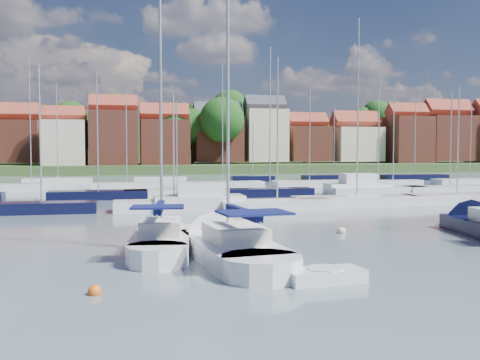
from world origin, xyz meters
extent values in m
plane|color=#4C5B67|center=(0.00, 40.00, 0.00)|extent=(260.00, 260.00, 0.00)
cube|color=silver|center=(-9.29, 3.43, 0.25)|extent=(3.28, 6.42, 1.20)
cone|color=silver|center=(-8.84, 7.25, 0.25)|extent=(2.91, 3.28, 2.57)
cylinder|color=silver|center=(-9.66, 0.37, 0.25)|extent=(2.85, 2.85, 1.20)
cube|color=silver|center=(-9.35, 3.00, 1.20)|extent=(2.09, 2.76, 0.70)
cylinder|color=#B2B2B7|center=(-9.24, 3.85, 6.56)|extent=(0.14, 0.14, 11.41)
cylinder|color=#B2B2B7|center=(-9.45, 2.15, 2.05)|extent=(0.51, 3.41, 0.10)
cube|color=#0E1347|center=(-9.45, 2.15, 2.20)|extent=(0.68, 3.27, 0.35)
cube|color=#0E1347|center=(-9.58, 1.05, 2.35)|extent=(2.35, 1.79, 0.08)
cube|color=silver|center=(-6.43, 1.06, 0.25)|extent=(3.87, 7.68, 1.20)
cone|color=silver|center=(-6.94, 5.65, 0.25)|extent=(3.45, 3.91, 3.08)
cylinder|color=silver|center=(-6.02, -2.61, 0.25)|extent=(3.40, 3.40, 1.20)
cube|color=silver|center=(-6.37, 0.55, 1.20)|extent=(2.48, 3.30, 0.70)
cylinder|color=#B2B2B7|center=(-6.48, 1.57, 7.69)|extent=(0.14, 0.14, 13.67)
cylinder|color=#B2B2B7|center=(-6.26, -0.47, 2.05)|extent=(0.55, 4.09, 0.10)
cube|color=#0E1347|center=(-6.26, -0.47, 2.20)|extent=(0.73, 3.91, 0.35)
cube|color=#0E1347|center=(-6.11, -1.79, 2.35)|extent=(2.80, 2.12, 0.08)
cone|color=black|center=(9.57, 8.57, 0.25)|extent=(3.61, 4.04, 3.08)
cube|color=silver|center=(-3.93, -3.58, 0.20)|extent=(2.89, 1.52, 0.55)
cylinder|color=silver|center=(-3.93, -3.58, 0.35)|extent=(1.30, 1.30, 0.35)
sphere|color=#D85914|center=(-11.89, -3.59, 0.00)|extent=(0.46, 0.46, 0.46)
sphere|color=#D85914|center=(-5.62, -1.58, 0.00)|extent=(0.48, 0.48, 0.48)
sphere|color=beige|center=(1.09, 6.90, 0.00)|extent=(0.53, 0.53, 0.53)
cube|color=black|center=(-17.11, 20.54, 0.35)|extent=(8.01, 2.24, 1.00)
cylinder|color=#B2B2B7|center=(-17.11, 20.54, 5.93)|extent=(0.12, 0.12, 10.16)
cube|color=silver|center=(-7.27, 20.20, 0.35)|extent=(9.22, 2.58, 1.00)
cylinder|color=#B2B2B7|center=(-7.27, 20.20, 4.94)|extent=(0.12, 0.12, 8.18)
cube|color=silver|center=(0.63, 18.61, 0.35)|extent=(8.78, 2.46, 1.00)
cylinder|color=#B2B2B7|center=(0.63, 18.61, 6.38)|extent=(0.12, 0.12, 11.06)
cube|color=silver|center=(8.23, 20.67, 0.35)|extent=(10.79, 3.02, 1.00)
cylinder|color=#B2B2B7|center=(8.23, 20.67, 8.29)|extent=(0.12, 0.12, 14.87)
cube|color=silver|center=(17.98, 21.03, 0.35)|extent=(10.13, 2.84, 1.00)
cylinder|color=#B2B2B7|center=(17.98, 21.03, 5.65)|extent=(0.12, 0.12, 9.59)
cube|color=silver|center=(-5.31, 20.00, 0.50)|extent=(7.00, 2.60, 1.40)
cube|color=silver|center=(-5.31, 20.00, 1.60)|extent=(3.50, 2.20, 1.30)
cube|color=black|center=(-13.55, 31.64, 0.35)|extent=(9.30, 2.60, 1.00)
cylinder|color=#B2B2B7|center=(-13.55, 31.64, 6.59)|extent=(0.12, 0.12, 11.48)
cube|color=silver|center=(-5.94, 32.01, 0.35)|extent=(10.40, 2.91, 1.00)
cylinder|color=#B2B2B7|center=(-5.94, 32.01, 5.24)|extent=(0.12, 0.12, 8.77)
cube|color=black|center=(3.48, 31.28, 0.35)|extent=(8.80, 2.46, 1.00)
cylinder|color=#B2B2B7|center=(3.48, 31.28, 8.01)|extent=(0.12, 0.12, 14.33)
cube|color=silver|center=(15.40, 31.16, 0.35)|extent=(10.73, 3.00, 1.00)
cylinder|color=#B2B2B7|center=(15.40, 31.16, 6.92)|extent=(0.12, 0.12, 12.14)
cube|color=silver|center=(23.82, 30.97, 0.35)|extent=(10.48, 2.93, 1.00)
cylinder|color=#B2B2B7|center=(23.82, 30.97, 5.99)|extent=(0.12, 0.12, 10.28)
cube|color=silver|center=(13.46, 32.00, 0.50)|extent=(7.00, 2.60, 1.40)
cube|color=silver|center=(13.46, 32.00, 1.60)|extent=(3.50, 2.20, 1.30)
cube|color=silver|center=(-21.71, 44.21, 0.35)|extent=(9.71, 2.72, 1.00)
cylinder|color=#B2B2B7|center=(-21.71, 44.21, 8.29)|extent=(0.12, 0.12, 14.88)
cube|color=silver|center=(-10.84, 44.51, 0.35)|extent=(8.49, 2.38, 1.00)
cylinder|color=#B2B2B7|center=(-10.84, 44.51, 6.51)|extent=(0.12, 0.12, 11.31)
cube|color=silver|center=(0.79, 43.78, 0.35)|extent=(10.16, 2.85, 1.00)
cylinder|color=#B2B2B7|center=(0.79, 43.78, 8.15)|extent=(0.12, 0.12, 14.59)
cube|color=silver|center=(12.17, 43.90, 0.35)|extent=(9.53, 2.67, 1.00)
cylinder|color=#B2B2B7|center=(12.17, 43.90, 6.81)|extent=(0.12, 0.12, 11.91)
cube|color=silver|center=(23.16, 42.50, 0.35)|extent=(7.62, 2.13, 1.00)
cylinder|color=#B2B2B7|center=(23.16, 42.50, 6.91)|extent=(0.12, 0.12, 12.13)
cube|color=silver|center=(35.22, 43.59, 0.35)|extent=(10.17, 2.85, 1.00)
cylinder|color=#B2B2B7|center=(35.22, 43.59, 5.72)|extent=(0.12, 0.12, 9.73)
cube|color=silver|center=(-20.26, 56.56, 0.35)|extent=(9.24, 2.59, 1.00)
cylinder|color=#B2B2B7|center=(-20.26, 56.56, 7.43)|extent=(0.12, 0.12, 13.17)
cube|color=silver|center=(-6.08, 57.30, 0.35)|extent=(7.57, 2.12, 1.00)
cylinder|color=#B2B2B7|center=(-6.08, 57.30, 5.97)|extent=(0.12, 0.12, 10.24)
cube|color=black|center=(7.88, 57.47, 0.35)|extent=(6.58, 1.84, 1.00)
cylinder|color=#B2B2B7|center=(7.88, 57.47, 4.85)|extent=(0.12, 0.12, 8.01)
cube|color=black|center=(20.94, 57.40, 0.35)|extent=(9.92, 2.78, 1.00)
cylinder|color=#B2B2B7|center=(20.94, 57.40, 6.31)|extent=(0.12, 0.12, 10.92)
cube|color=black|center=(34.28, 56.37, 0.35)|extent=(10.55, 2.95, 1.00)
cylinder|color=#B2B2B7|center=(34.28, 56.37, 6.61)|extent=(0.12, 0.12, 11.51)
cube|color=#3B5128|center=(0.00, 117.00, 0.30)|extent=(200.00, 70.00, 3.00)
cube|color=#3B5128|center=(0.00, 142.00, 5.00)|extent=(200.00, 60.00, 14.00)
cube|color=brown|center=(-33.65, 97.79, 6.56)|extent=(10.37, 9.97, 8.73)
cube|color=brown|center=(-33.65, 97.79, 12.20)|extent=(10.57, 5.13, 5.13)
cube|color=beige|center=(-22.74, 89.00, 6.08)|extent=(8.09, 8.80, 8.96)
cube|color=brown|center=(-22.74, 89.00, 11.55)|extent=(8.25, 4.00, 4.00)
cube|color=brown|center=(-13.35, 89.94, 7.08)|extent=(9.36, 10.17, 10.97)
cube|color=brown|center=(-13.35, 89.94, 13.72)|extent=(9.54, 4.63, 4.63)
cube|color=brown|center=(-3.04, 91.65, 6.31)|extent=(9.90, 8.56, 9.42)
cube|color=brown|center=(-3.04, 91.65, 12.23)|extent=(10.10, 4.90, 4.90)
cube|color=brown|center=(9.10, 96.65, 6.95)|extent=(10.59, 8.93, 9.49)
cube|color=#383A42|center=(9.10, 96.65, 12.99)|extent=(10.80, 5.24, 5.24)
cube|color=beige|center=(19.71, 95.80, 8.02)|extent=(9.01, 8.61, 11.65)
cube|color=#383A42|center=(19.71, 95.80, 14.95)|extent=(9.19, 4.46, 4.46)
cube|color=brown|center=(30.17, 97.00, 6.20)|extent=(9.10, 9.34, 8.00)
cube|color=brown|center=(30.17, 97.00, 11.32)|extent=(9.28, 4.50, 4.50)
cube|color=beige|center=(41.95, 96.59, 6.14)|extent=(10.86, 9.59, 7.88)
cube|color=brown|center=(41.95, 96.59, 11.41)|extent=(11.07, 5.37, 5.37)
cube|color=brown|center=(53.76, 93.92, 7.09)|extent=(9.18, 9.96, 10.97)
cube|color=brown|center=(53.76, 93.92, 13.70)|extent=(9.36, 4.54, 4.54)
cube|color=brown|center=(65.18, 95.21, 7.58)|extent=(11.39, 9.67, 10.76)
cube|color=brown|center=(65.18, 95.21, 14.36)|extent=(11.62, 5.64, 5.64)
cylinder|color=#382619|center=(56.77, 115.51, 8.51)|extent=(0.50, 0.50, 4.47)
sphere|color=#204E18|center=(56.77, 115.51, 14.58)|extent=(8.18, 8.18, 8.18)
cylinder|color=#382619|center=(3.46, 95.93, 3.83)|extent=(0.50, 0.50, 4.46)
sphere|color=#204E18|center=(3.46, 95.93, 9.88)|extent=(8.15, 8.15, 8.15)
cylinder|color=#382619|center=(15.22, 113.68, 8.58)|extent=(0.50, 0.50, 5.15)
sphere|color=#204E18|center=(15.22, 113.68, 15.56)|extent=(9.41, 9.41, 9.41)
cylinder|color=#382619|center=(-13.54, 116.31, 8.68)|extent=(0.50, 0.50, 4.56)
sphere|color=#204E18|center=(-13.54, 116.31, 14.87)|extent=(8.34, 8.34, 8.34)
cylinder|color=#382619|center=(-23.24, 105.25, 4.18)|extent=(0.50, 0.50, 5.15)
sphere|color=#204E18|center=(-23.24, 105.25, 11.17)|extent=(9.42, 9.42, 9.42)
cylinder|color=#382619|center=(-38.67, 107.32, 6.76)|extent=(0.50, 0.50, 3.42)
sphere|color=#204E18|center=(-38.67, 107.32, 11.40)|extent=(6.26, 6.26, 6.26)
cylinder|color=#382619|center=(13.76, 104.71, 3.48)|extent=(0.50, 0.50, 3.77)
sphere|color=#204E18|center=(13.76, 104.71, 8.60)|extent=(6.89, 6.89, 6.89)
cylinder|color=#382619|center=(9.05, 90.94, 4.21)|extent=(0.50, 0.50, 5.21)
sphere|color=#204E18|center=(9.05, 90.94, 11.28)|extent=(9.53, 9.53, 9.53)
cylinder|color=#382619|center=(61.93, 101.62, 3.09)|extent=(0.50, 0.50, 2.97)
sphere|color=#204E18|center=(61.93, 101.62, 7.12)|extent=(5.44, 5.44, 5.44)
cylinder|color=#382619|center=(-1.15, 93.75, 4.02)|extent=(0.50, 0.50, 4.84)
sphere|color=#204E18|center=(-1.15, 93.75, 10.59)|extent=(8.85, 8.85, 8.85)
cylinder|color=#382619|center=(52.68, 115.72, 8.17)|extent=(0.50, 0.50, 3.72)
sphere|color=#204E18|center=(52.68, 115.72, 13.21)|extent=(6.80, 6.80, 6.80)
cylinder|color=#382619|center=(54.05, 94.13, 3.62)|extent=(0.50, 0.50, 4.05)
sphere|color=#204E18|center=(54.05, 94.13, 9.11)|extent=(7.40, 7.40, 7.40)
cylinder|color=#382619|center=(6.84, 113.29, 7.91)|extent=(0.50, 0.50, 3.93)
sphere|color=#204E18|center=(6.84, 113.29, 13.24)|extent=(7.19, 7.19, 7.19)
cylinder|color=#382619|center=(30.65, 100.17, 3.51)|extent=(0.50, 0.50, 3.82)
sphere|color=#204E18|center=(30.65, 100.17, 8.70)|extent=(6.99, 6.99, 6.99)
cylinder|color=#382619|center=(-17.44, 93.12, 3.34)|extent=(0.50, 0.50, 3.48)
sphere|color=#204E18|center=(-17.44, 93.12, 8.07)|extent=(6.37, 6.37, 6.37)
cylinder|color=#382619|center=(57.51, 102.81, 3.09)|extent=(0.50, 0.50, 2.99)
sphere|color=#204E18|center=(57.51, 102.81, 7.14)|extent=(5.46, 5.46, 5.46)
cylinder|color=#382619|center=(3.61, 99.04, 3.22)|extent=(0.50, 0.50, 3.25)
sphere|color=#204E18|center=(3.61, 99.04, 7.63)|extent=(5.94, 5.94, 5.94)
cylinder|color=#382619|center=(-3.05, 100.73, 3.09)|extent=(0.50, 0.50, 2.98)
sphere|color=#204E18|center=(-3.05, 100.73, 7.14)|extent=(5.46, 5.46, 5.46)
cylinder|color=#382619|center=(64.66, 121.74, 9.36)|extent=(0.50, 0.50, 4.29)
sphere|color=#204E18|center=(64.66, 121.74, 15.17)|extent=(7.84, 7.84, 7.84)
camera|label=1|loc=(-10.82, -21.41, 4.71)|focal=40.00mm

